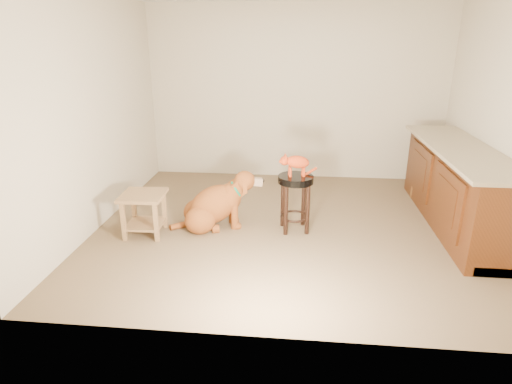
# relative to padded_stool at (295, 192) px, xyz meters

# --- Properties ---
(floor) EXTENTS (4.50, 4.00, 0.01)m
(floor) POSITION_rel_padded_stool_xyz_m (-0.04, 0.06, -0.47)
(floor) COLOR brown
(floor) RESTS_ON ground
(room_shell) EXTENTS (4.54, 4.04, 2.62)m
(room_shell) POSITION_rel_padded_stool_xyz_m (-0.04, 0.06, 1.21)
(room_shell) COLOR beige
(room_shell) RESTS_ON ground
(cabinet_run) EXTENTS (0.70, 2.56, 0.94)m
(cabinet_run) POSITION_rel_padded_stool_xyz_m (1.90, 0.36, -0.03)
(cabinet_run) COLOR #47220C
(cabinet_run) RESTS_ON ground
(padded_stool) EXTENTS (0.40, 0.40, 0.66)m
(padded_stool) POSITION_rel_padded_stool_xyz_m (0.00, 0.00, 0.00)
(padded_stool) COLOR black
(padded_stool) RESTS_ON ground
(wood_stool) EXTENTS (0.46, 0.46, 0.67)m
(wood_stool) POSITION_rel_padded_stool_xyz_m (1.81, 1.11, -0.12)
(wood_stool) COLOR brown
(wood_stool) RESTS_ON ground
(side_table) EXTENTS (0.49, 0.49, 0.49)m
(side_table) POSITION_rel_padded_stool_xyz_m (-1.68, -0.29, -0.15)
(side_table) COLOR olive
(side_table) RESTS_ON ground
(golden_retriever) EXTENTS (1.09, 0.66, 0.71)m
(golden_retriever) POSITION_rel_padded_stool_xyz_m (-0.93, -0.02, -0.20)
(golden_retriever) COLOR brown
(golden_retriever) RESTS_ON ground
(tabby_kitten) EXTENTS (0.43, 0.23, 0.28)m
(tabby_kitten) POSITION_rel_padded_stool_xyz_m (-0.01, -0.00, 0.34)
(tabby_kitten) COLOR #A43010
(tabby_kitten) RESTS_ON padded_stool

